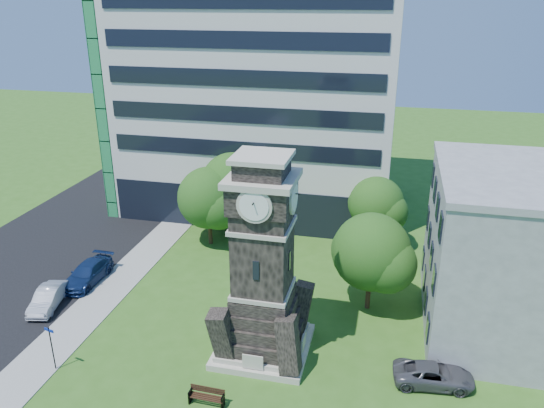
% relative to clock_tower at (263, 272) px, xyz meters
% --- Properties ---
extents(ground, '(160.00, 160.00, 0.00)m').
position_rel_clock_tower_xyz_m(ground, '(-3.00, -2.00, -5.28)').
color(ground, '#325F1B').
rests_on(ground, ground).
extents(sidewalk, '(3.00, 70.00, 0.06)m').
position_rel_clock_tower_xyz_m(sidewalk, '(-12.50, 3.00, -5.25)').
color(sidewalk, gray).
rests_on(sidewalk, ground).
extents(clock_tower, '(5.40, 5.40, 12.22)m').
position_rel_clock_tower_xyz_m(clock_tower, '(0.00, 0.00, 0.00)').
color(clock_tower, '#B8B4A1').
rests_on(clock_tower, ground).
extents(office_tall, '(26.20, 15.11, 28.60)m').
position_rel_clock_tower_xyz_m(office_tall, '(-6.20, 23.84, 8.94)').
color(office_tall, silver).
rests_on(office_tall, ground).
extents(car_street_mid, '(2.28, 4.30, 1.35)m').
position_rel_clock_tower_xyz_m(car_street_mid, '(-15.48, 1.14, -4.61)').
color(car_street_mid, '#AFB0B7').
rests_on(car_street_mid, ground).
extents(car_street_north, '(2.13, 5.01, 1.44)m').
position_rel_clock_tower_xyz_m(car_street_north, '(-14.68, 4.83, -4.56)').
color(car_street_north, '#12244F').
rests_on(car_street_north, ground).
extents(car_east_lot, '(4.56, 2.46, 1.22)m').
position_rel_clock_tower_xyz_m(car_east_lot, '(9.82, -0.84, -4.67)').
color(car_east_lot, '#4F4F54').
rests_on(car_east_lot, ground).
extents(park_bench, '(1.90, 0.51, 0.98)m').
position_rel_clock_tower_xyz_m(park_bench, '(-1.76, -5.13, -4.76)').
color(park_bench, black).
rests_on(park_bench, ground).
extents(street_sign, '(0.68, 0.07, 2.82)m').
position_rel_clock_tower_xyz_m(street_sign, '(-11.13, -4.52, -3.52)').
color(street_sign, black).
rests_on(street_sign, ground).
extents(tree_nw, '(5.73, 5.21, 6.81)m').
position_rel_clock_tower_xyz_m(tree_nw, '(-7.92, 13.17, -1.24)').
color(tree_nw, '#332114').
rests_on(tree_nw, ground).
extents(tree_nc, '(6.14, 5.58, 7.69)m').
position_rel_clock_tower_xyz_m(tree_nc, '(-6.29, 14.82, -0.58)').
color(tree_nc, '#332114').
rests_on(tree_nc, ground).
extents(tree_ne, '(5.01, 4.56, 6.19)m').
position_rel_clock_tower_xyz_m(tree_ne, '(5.74, 15.70, -1.52)').
color(tree_ne, '#332114').
rests_on(tree_ne, ground).
extents(tree_east, '(5.71, 5.19, 6.86)m').
position_rel_clock_tower_xyz_m(tree_east, '(5.87, 6.08, -1.19)').
color(tree_east, '#332114').
rests_on(tree_east, ground).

